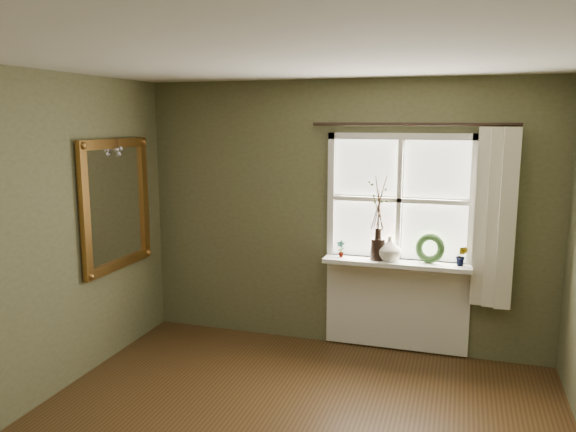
% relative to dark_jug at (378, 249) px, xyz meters
% --- Properties ---
extents(ceiling, '(4.50, 4.50, 0.00)m').
position_rel_dark_jug_xyz_m(ceiling, '(-0.38, -2.12, 1.58)').
color(ceiling, silver).
rests_on(ceiling, ground).
extents(wall_back, '(4.00, 0.10, 2.60)m').
position_rel_dark_jug_xyz_m(wall_back, '(-0.38, 0.18, 0.28)').
color(wall_back, brown).
rests_on(wall_back, ground).
extents(window_frame, '(1.36, 0.06, 1.24)m').
position_rel_dark_jug_xyz_m(window_frame, '(0.17, 0.11, 0.46)').
color(window_frame, white).
rests_on(window_frame, wall_back).
extents(window_sill, '(1.36, 0.26, 0.04)m').
position_rel_dark_jug_xyz_m(window_sill, '(0.17, 0.00, -0.12)').
color(window_sill, white).
rests_on(window_sill, wall_back).
extents(window_apron, '(1.36, 0.04, 0.88)m').
position_rel_dark_jug_xyz_m(window_apron, '(0.17, 0.11, -0.56)').
color(window_apron, white).
rests_on(window_apron, ground).
extents(dark_jug, '(0.16, 0.16, 0.20)m').
position_rel_dark_jug_xyz_m(dark_jug, '(0.00, 0.00, 0.00)').
color(dark_jug, black).
rests_on(dark_jug, window_sill).
extents(cream_vase, '(0.29, 0.29, 0.23)m').
position_rel_dark_jug_xyz_m(cream_vase, '(0.11, 0.00, 0.01)').
color(cream_vase, beige).
rests_on(cream_vase, window_sill).
extents(wreath, '(0.30, 0.20, 0.28)m').
position_rel_dark_jug_xyz_m(wreath, '(0.47, 0.04, 0.00)').
color(wreath, '#294820').
rests_on(wreath, window_sill).
extents(potted_plant_left, '(0.09, 0.06, 0.16)m').
position_rel_dark_jug_xyz_m(potted_plant_left, '(-0.35, 0.00, -0.02)').
color(potted_plant_left, '#294820').
rests_on(potted_plant_left, window_sill).
extents(potted_plant_right, '(0.11, 0.10, 0.18)m').
position_rel_dark_jug_xyz_m(potted_plant_right, '(0.75, 0.00, -0.01)').
color(potted_plant_right, '#294820').
rests_on(potted_plant_right, window_sill).
extents(curtain, '(0.36, 0.12, 1.59)m').
position_rel_dark_jug_xyz_m(curtain, '(1.01, 0.01, 0.34)').
color(curtain, beige).
rests_on(curtain, wall_back).
extents(curtain_rod, '(1.84, 0.03, 0.03)m').
position_rel_dark_jug_xyz_m(curtain_rod, '(0.27, 0.05, 1.16)').
color(curtain_rod, black).
rests_on(curtain_rod, wall_back).
extents(gilt_mirror, '(0.10, 1.02, 1.22)m').
position_rel_dark_jug_xyz_m(gilt_mirror, '(-2.34, -0.70, 0.42)').
color(gilt_mirror, white).
rests_on(gilt_mirror, wall_left).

